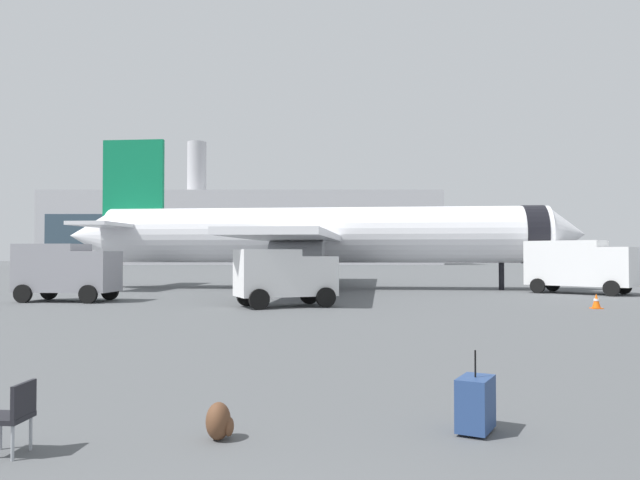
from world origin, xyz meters
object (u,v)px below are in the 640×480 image
Objects in this scene: fuel_truck at (580,264)px; traveller_backpack at (221,422)px; airplane_at_gate at (320,236)px; rolling_suitcase at (477,404)px; safety_cone_near at (46,287)px; service_truck at (68,269)px; safety_cone_mid at (598,301)px; cargo_van at (285,275)px; gate_chair at (14,413)px.

fuel_truck reaches higher than traveller_backpack.
rolling_suitcase is (2.15, -33.71, -3.27)m from airplane_at_gate.
safety_cone_near is at bearing 177.23° from fuel_truck.
service_truck is 0.82× the size of fuel_truck.
rolling_suitcase is 2.29× the size of traveller_backpack.
rolling_suitcase is at bearing -56.62° from service_truck.
fuel_truck is 10.76m from safety_cone_mid.
safety_cone_mid is (12.16, -15.19, -3.33)m from airplane_at_gate.
fuel_truck reaches higher than service_truck.
cargo_van is 20.46m from gate_chair.
cargo_van is 7.24× the size of safety_cone_mid.
rolling_suitcase is (-10.01, -18.52, 0.06)m from safety_cone_mid.
fuel_truck is at bearing 56.86° from gate_chair.
traveller_backpack is (-16.90, -28.90, -1.54)m from fuel_truck.
traveller_backpack is at bearing -125.41° from safety_cone_mid.
safety_cone_near is (-32.92, 1.59, -1.48)m from fuel_truck.
rolling_suitcase is 1.28× the size of gate_chair.
traveller_backpack is (0.33, -19.74, -1.22)m from cargo_van.
fuel_truck is 5.55× the size of rolling_suitcase.
safety_cone_mid is at bearing 50.97° from gate_chair.
gate_chair is at bearing -165.77° from traveller_backpack.
cargo_van reaches higher than gate_chair.
fuel_truck is 1.27× the size of cargo_van.
rolling_suitcase is (19.39, -30.18, 0.10)m from safety_cone_near.
fuel_truck is 9.16× the size of safety_cone_mid.
service_truck is 11.61m from cargo_van.
safety_cone_mid is 25.01m from gate_chair.
cargo_van reaches higher than safety_cone_mid.
fuel_truck is at bearing 28.01° from cargo_van.
fuel_truck reaches higher than rolling_suitcase.
cargo_van is 19.06m from safety_cone_near.
fuel_truck is 10.26× the size of safety_cone_near.
airplane_at_gate is at bearing 87.94° from traveller_backpack.
airplane_at_gate is 34.21m from traveller_backpack.
service_truck is 5.84× the size of gate_chair.
gate_chair is (-15.75, -19.42, 0.17)m from safety_cone_mid.
traveller_backpack is at bearing -89.05° from cargo_van.
service_truck is 4.56× the size of rolling_suitcase.
cargo_van reaches higher than rolling_suitcase.
airplane_at_gate reaches higher than fuel_truck.
safety_cone_near is at bearing -168.43° from airplane_at_gate.
service_truck is 25.22m from gate_chair.
service_truck is 27.06m from rolling_suitcase.
safety_cone_near is 0.69× the size of gate_chair.
safety_cone_near is (-4.52, 7.60, -1.31)m from service_truck.
service_truck is 1.04× the size of cargo_van.
cargo_van is at bearing 176.20° from safety_cone_mid.
safety_cone_near is at bearing 117.72° from traveller_backpack.
traveller_backpack is (11.50, -22.88, -1.37)m from service_truck.
traveller_backpack is (-3.38, -0.31, -0.16)m from rolling_suitcase.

